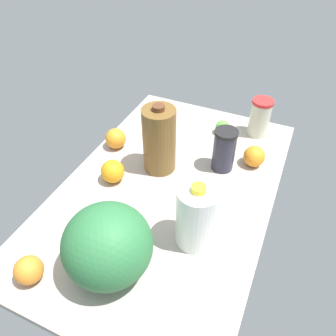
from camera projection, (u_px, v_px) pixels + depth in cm
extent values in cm
cube|color=#ADA197|center=(168.00, 190.00, 124.70)|extent=(120.00, 76.00, 3.00)
cylinder|color=white|center=(196.00, 217.00, 98.85)|extent=(12.40, 12.40, 22.30)
cylinder|color=yellow|center=(199.00, 189.00, 90.81)|extent=(4.34, 4.34, 1.80)
cylinder|color=brown|center=(159.00, 140.00, 123.76)|extent=(12.67, 12.67, 26.65)
cylinder|color=#59331E|center=(159.00, 108.00, 114.26)|extent=(4.44, 4.44, 1.80)
cylinder|color=beige|center=(259.00, 119.00, 144.43)|extent=(8.88, 8.88, 15.75)
cylinder|color=red|center=(263.00, 102.00, 138.71)|extent=(9.15, 9.15, 1.40)
ellipsoid|color=#2D703C|center=(108.00, 245.00, 90.52)|extent=(25.39, 25.39, 23.52)
cylinder|color=#2A2A3A|center=(224.00, 151.00, 126.99)|extent=(8.70, 8.70, 16.35)
cylinder|color=black|center=(227.00, 133.00, 121.07)|extent=(8.96, 8.96, 1.40)
sphere|color=orange|center=(113.00, 171.00, 123.87)|extent=(8.95, 8.95, 8.95)
sphere|color=#5CBB3C|center=(222.00, 127.00, 147.76)|extent=(6.37, 6.37, 6.37)
sphere|color=orange|center=(254.00, 156.00, 130.83)|extent=(8.55, 8.55, 8.55)
sphere|color=orange|center=(29.00, 270.00, 93.23)|extent=(8.38, 8.38, 8.38)
sphere|color=orange|center=(116.00, 138.00, 139.51)|extent=(8.76, 8.76, 8.76)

